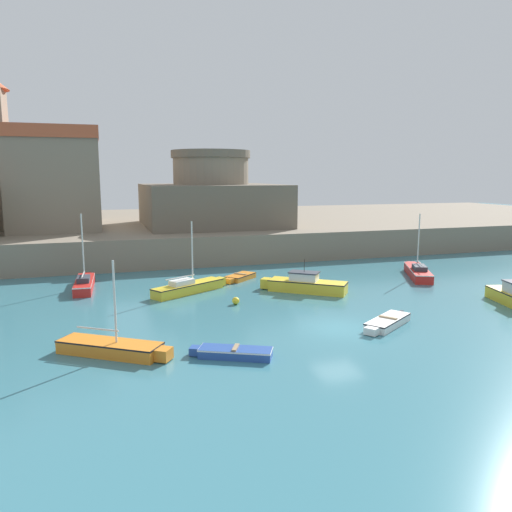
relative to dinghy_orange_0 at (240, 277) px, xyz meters
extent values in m
plane|color=teal|center=(1.62, -13.87, -0.24)|extent=(200.00, 200.00, 0.00)
cube|color=gray|center=(1.62, 26.05, 1.14)|extent=(120.00, 40.00, 2.76)
cube|color=orange|center=(0.09, 0.08, -0.03)|extent=(2.93, 2.80, 0.43)
cube|color=orange|center=(-1.16, -1.04, -0.03)|extent=(0.89, 0.90, 0.36)
cube|color=black|center=(0.09, 0.08, 0.15)|extent=(2.96, 2.83, 0.07)
cube|color=#997F5B|center=(0.09, 0.08, 0.23)|extent=(0.87, 0.94, 0.08)
cube|color=red|center=(-11.71, 0.28, 0.11)|extent=(1.47, 5.48, 0.70)
cube|color=red|center=(-11.56, 3.26, 0.11)|extent=(0.68, 0.57, 0.60)
cube|color=white|center=(-11.71, 0.28, 0.42)|extent=(1.48, 5.54, 0.07)
cylinder|color=silver|center=(-11.69, 0.69, 2.86)|extent=(0.10, 0.10, 4.80)
cylinder|color=silver|center=(-11.74, -0.39, 1.01)|extent=(0.20, 2.44, 0.08)
cube|color=#333842|center=(-11.74, -0.26, 0.64)|extent=(0.92, 1.67, 0.36)
cube|color=red|center=(14.20, -3.39, 0.12)|extent=(3.91, 6.07, 0.72)
cube|color=red|center=(15.68, -0.38, 0.12)|extent=(0.94, 0.87, 0.61)
cube|color=white|center=(14.20, -3.39, 0.44)|extent=(3.95, 6.13, 0.07)
cylinder|color=silver|center=(14.40, -2.98, 2.71)|extent=(0.10, 0.10, 4.44)
cylinder|color=silver|center=(13.86, -4.07, 1.03)|extent=(1.29, 2.50, 0.08)
cube|color=#333842|center=(13.93, -3.93, 0.66)|extent=(1.66, 2.06, 0.36)
cube|color=yellow|center=(-4.69, -3.21, 0.11)|extent=(5.53, 3.94, 0.69)
cube|color=yellow|center=(-2.00, -1.63, 0.11)|extent=(0.82, 0.86, 0.59)
cube|color=black|center=(-4.69, -3.21, 0.41)|extent=(5.58, 3.98, 0.07)
cylinder|color=silver|center=(-4.33, -2.99, 2.64)|extent=(0.10, 0.10, 4.37)
cylinder|color=silver|center=(-5.31, -3.57, 1.00)|extent=(2.25, 1.36, 0.08)
cube|color=silver|center=(-5.19, -3.49, 0.63)|extent=(1.91, 1.60, 0.36)
cube|color=yellow|center=(3.46, -5.50, 0.17)|extent=(5.28, 4.64, 0.82)
cube|color=yellow|center=(1.04, -3.59, 0.17)|extent=(1.10, 1.13, 0.70)
cube|color=black|center=(3.46, -5.50, 0.54)|extent=(5.33, 4.68, 0.07)
cube|color=silver|center=(3.25, -5.33, 0.86)|extent=(2.24, 2.12, 0.55)
cube|color=#2D333D|center=(3.25, -5.33, 1.17)|extent=(2.42, 2.29, 0.08)
cylinder|color=black|center=(3.25, -5.33, 1.66)|extent=(0.04, 0.04, 0.90)
cube|color=white|center=(4.41, -14.32, -0.02)|extent=(3.64, 3.00, 0.44)
cube|color=white|center=(2.70, -15.48, -0.02)|extent=(0.82, 0.85, 0.38)
cube|color=black|center=(4.41, -14.32, 0.17)|extent=(3.68, 3.03, 0.07)
cube|color=#997F5B|center=(4.41, -14.32, 0.25)|extent=(0.74, 0.96, 0.08)
cube|color=black|center=(5.99, -13.25, 0.03)|extent=(0.28, 0.28, 0.36)
cube|color=orange|center=(-10.36, -14.24, 0.08)|extent=(4.82, 3.95, 0.63)
cube|color=orange|center=(-8.09, -15.82, 0.08)|extent=(0.94, 0.98, 0.53)
cube|color=black|center=(-10.36, -14.24, 0.35)|extent=(4.87, 3.98, 0.07)
cylinder|color=silver|center=(-10.05, -14.45, 2.31)|extent=(0.10, 0.10, 3.83)
cylinder|color=silver|center=(-10.86, -13.89, 0.94)|extent=(1.86, 1.33, 0.08)
cube|color=#284C9E|center=(-4.90, -16.38, -0.02)|extent=(3.44, 2.43, 0.43)
cube|color=#284C9E|center=(-6.59, -15.53, -0.02)|extent=(0.69, 0.74, 0.36)
cube|color=white|center=(-4.90, -16.38, 0.15)|extent=(3.47, 2.46, 0.07)
cube|color=#997F5B|center=(-4.90, -16.38, 0.23)|extent=(0.58, 0.90, 0.08)
sphere|color=yellow|center=(-2.35, -7.27, 0.00)|extent=(0.48, 0.48, 0.48)
cube|color=gray|center=(-14.38, 20.54, 6.97)|extent=(8.51, 16.38, 8.88)
cube|color=#B25133|center=(-14.38, 20.54, 12.01)|extent=(8.68, 16.71, 1.20)
cube|color=#685E4F|center=(1.62, 16.89, 4.76)|extent=(14.59, 14.59, 4.48)
cylinder|color=gray|center=(1.62, 16.89, 6.19)|extent=(8.23, 8.23, 7.32)
cylinder|color=#685E4F|center=(1.62, 16.89, 10.25)|extent=(8.64, 8.64, 0.80)
camera|label=1|loc=(-10.69, -37.39, 7.99)|focal=35.00mm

